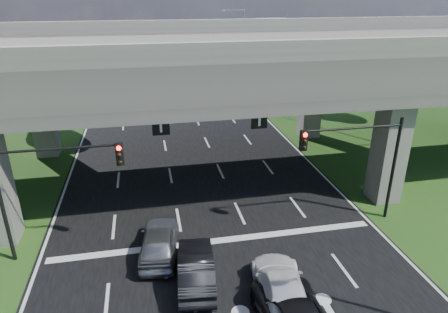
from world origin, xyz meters
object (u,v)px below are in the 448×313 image
object	(u,v)px
signal_left	(47,179)
car_dark	(196,267)
signal_right	(360,153)
car_silver	(159,241)
streetlight_beyond	(241,41)
car_white	(281,288)
streetlight_far	(280,60)

from	to	relation	value
signal_left	car_dark	bearing A→B (deg)	-27.56
signal_right	car_silver	world-z (taller)	signal_right
streetlight_beyond	car_white	distance (m)	42.48
streetlight_beyond	car_silver	world-z (taller)	streetlight_beyond
streetlight_far	signal_left	bearing A→B (deg)	-131.78
signal_right	car_white	distance (m)	8.72
car_white	car_dark	bearing A→B (deg)	-24.00
signal_left	car_silver	size ratio (longest dim) A/B	1.34
streetlight_beyond	car_white	bearing A→B (deg)	-101.35
signal_right	streetlight_far	world-z (taller)	streetlight_far
signal_right	streetlight_beyond	xyz separation A→B (m)	(2.27, 36.06, 1.66)
streetlight_far	streetlight_beyond	xyz separation A→B (m)	(0.00, 16.00, 0.00)
streetlight_far	car_white	distance (m)	27.15
signal_left	car_dark	xyz separation A→B (m)	(6.31, -3.29, -3.42)
signal_left	signal_right	bearing A→B (deg)	0.00
car_dark	car_white	world-z (taller)	car_dark
car_silver	car_white	world-z (taller)	car_silver
car_silver	car_white	distance (m)	6.47
signal_right	car_dark	world-z (taller)	signal_right
car_dark	streetlight_far	bearing A→B (deg)	-110.84
car_dark	car_silver	bearing A→B (deg)	-52.16
streetlight_far	car_dark	world-z (taller)	streetlight_far
signal_right	car_white	size ratio (longest dim) A/B	1.20
signal_right	car_silver	distance (m)	11.38
signal_right	streetlight_far	bearing A→B (deg)	83.53
car_silver	streetlight_beyond	bearing A→B (deg)	-101.85
signal_right	signal_left	distance (m)	15.65
car_white	streetlight_far	bearing A→B (deg)	-101.04
car_dark	car_white	distance (m)	3.87
signal_right	streetlight_far	size ratio (longest dim) A/B	0.60
streetlight_far	car_dark	size ratio (longest dim) A/B	2.23
streetlight_far	car_white	bearing A→B (deg)	-108.12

